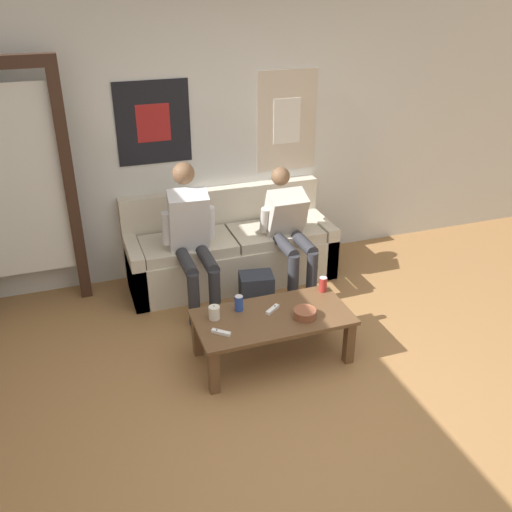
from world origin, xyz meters
TOP-DOWN VIEW (x-y plane):
  - ground_plane at (0.00, 0.00)m, footprint 18.00×18.00m
  - wall_back at (0.00, 2.43)m, footprint 10.00×0.07m
  - door_frame at (-1.85, 2.21)m, footprint 1.00×0.10m
  - couch at (-0.03, 2.08)m, footprint 1.96×0.70m
  - coffee_table at (-0.10, 0.73)m, footprint 1.18×0.59m
  - person_seated_adult at (-0.47, 1.72)m, footprint 0.47×0.85m
  - person_seated_teen at (0.44, 1.73)m, footprint 0.47×0.86m
  - backpack at (-0.01, 1.36)m, footprint 0.32×0.28m
  - ceramic_bowl at (0.12, 0.63)m, footprint 0.18×0.18m
  - pillar_candle at (-0.53, 0.84)m, footprint 0.08×0.08m
  - drink_can_blue at (-0.32, 0.89)m, footprint 0.07×0.07m
  - drink_can_red at (0.41, 0.94)m, footprint 0.07×0.07m
  - game_controller_near_left at (-0.53, 0.63)m, footprint 0.13×0.12m
  - game_controller_near_right at (-0.08, 0.80)m, footprint 0.14×0.11m

SIDE VIEW (x-z plane):
  - ground_plane at x=0.00m, z-range 0.00..0.00m
  - backpack at x=-0.01m, z-range -0.01..0.39m
  - couch at x=-0.03m, z-range -0.13..0.71m
  - coffee_table at x=-0.10m, z-range 0.13..0.52m
  - game_controller_near_left at x=-0.53m, z-range 0.39..0.41m
  - game_controller_near_right at x=-0.08m, z-range 0.39..0.41m
  - ceramic_bowl at x=0.12m, z-range 0.39..0.46m
  - pillar_candle at x=-0.53m, z-range 0.38..0.50m
  - drink_can_blue at x=-0.32m, z-range 0.39..0.51m
  - drink_can_red at x=0.41m, z-range 0.39..0.51m
  - person_seated_teen at x=0.44m, z-range 0.05..1.17m
  - person_seated_adult at x=-0.47m, z-range 0.05..1.32m
  - door_frame at x=-1.85m, z-range 0.12..2.27m
  - wall_back at x=0.00m, z-range 0.00..2.55m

